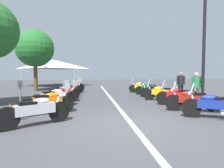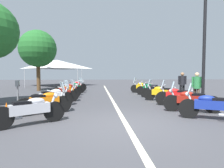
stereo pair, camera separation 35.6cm
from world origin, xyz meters
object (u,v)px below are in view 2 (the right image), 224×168
motorcycle_left_row_3 (60,94)px  motorcycle_left_row_4 (65,91)px  motorcycle_right_row_3 (161,93)px  motorcycle_right_row_4 (156,91)px  motorcycle_left_row_5 (68,89)px  bystander_1 (197,86)px  event_tent (57,64)px  motorcycle_right_row_0 (211,106)px  motorcycle_left_row_2 (53,97)px  bystander_0 (182,83)px  motorcycle_right_row_1 (191,100)px  motorcycle_right_row_2 (177,96)px  motorcycle_right_row_5 (151,89)px  roadside_tree_2 (38,49)px  motorcycle_left_row_0 (31,110)px  motorcycle_left_row_7 (75,86)px  motorcycle_right_row_6 (143,87)px  motorcycle_left_row_1 (45,102)px  motorcycle_left_row_6 (73,88)px  traffic_cone_0 (7,112)px  parking_meter (18,91)px  street_lamp_twin_globe (205,28)px

motorcycle_left_row_3 → motorcycle_left_row_4: 1.52m
motorcycle_left_row_4 → motorcycle_right_row_3: size_ratio=1.03×
motorcycle_right_row_3 → motorcycle_right_row_4: (1.38, -0.14, -0.01)m
motorcycle_left_row_5 → bystander_1: bystander_1 is taller
event_tent → motorcycle_right_row_0: bearing=-154.0°
motorcycle_right_row_0 → bystander_1: size_ratio=1.22×
motorcycle_left_row_2 → motorcycle_right_row_0: bearing=-61.9°
bystander_1 → motorcycle_left_row_3: bearing=-45.6°
motorcycle_right_row_4 → motorcycle_left_row_4: bearing=26.0°
motorcycle_left_row_4 → event_tent: size_ratio=0.30×
motorcycle_left_row_4 → bystander_0: 7.30m
motorcycle_right_row_1 → motorcycle_right_row_2: (1.39, -0.04, -0.00)m
motorcycle_right_row_5 → motorcycle_left_row_4: bearing=36.4°
motorcycle_right_row_5 → roadside_tree_2: 10.21m
bystander_0 → motorcycle_left_row_4: bearing=91.1°
motorcycle_left_row_0 → motorcycle_right_row_0: 5.77m
motorcycle_left_row_7 → bystander_1: 9.77m
motorcycle_left_row_3 → motorcycle_right_row_1: bearing=-53.6°
motorcycle_left_row_4 → motorcycle_right_row_2: motorcycle_right_row_2 is taller
motorcycle_right_row_5 → motorcycle_right_row_6: 1.53m
motorcycle_right_row_6 → event_tent: size_ratio=0.29×
motorcycle_left_row_0 → motorcycle_left_row_1: (1.56, -0.02, 0.01)m
motorcycle_right_row_1 → event_tent: (16.58, 8.68, 2.17)m
motorcycle_left_row_2 → motorcycle_left_row_6: (5.78, -0.21, -0.02)m
traffic_cone_0 → motorcycle_left_row_1: bearing=-47.6°
motorcycle_left_row_7 → bystander_0: size_ratio=1.18×
motorcycle_left_row_0 → motorcycle_right_row_5: bearing=17.3°
motorcycle_right_row_1 → event_tent: 18.84m
motorcycle_left_row_7 → motorcycle_right_row_4: motorcycle_left_row_7 is taller
motorcycle_left_row_2 → motorcycle_right_row_6: motorcycle_left_row_2 is taller
motorcycle_left_row_2 → parking_meter: (-1.49, 0.93, 0.42)m
motorcycle_right_row_2 → motorcycle_right_row_6: motorcycle_right_row_2 is taller
motorcycle_right_row_5 → street_lamp_twin_globe: 5.72m
motorcycle_right_row_3 → roadside_tree_2: bearing=-5.7°
motorcycle_left_row_2 → motorcycle_left_row_3: bearing=51.4°
parking_meter → bystander_0: bystander_0 is taller
parking_meter → event_tent: 16.76m
traffic_cone_0 → motorcycle_left_row_3: bearing=-15.2°
motorcycle_right_row_6 → motorcycle_right_row_1: bearing=119.0°
motorcycle_left_row_2 → motorcycle_right_row_0: same height
motorcycle_right_row_3 → motorcycle_left_row_4: bearing=17.1°
motorcycle_left_row_3 → motorcycle_right_row_0: bearing=-62.6°
motorcycle_right_row_5 → parking_meter: parking_meter is taller
motorcycle_left_row_6 → traffic_cone_0: size_ratio=2.82×
motorcycle_right_row_0 → motorcycle_right_row_3: bearing=-59.0°
motorcycle_left_row_4 → street_lamp_twin_globe: 8.28m
street_lamp_twin_globe → motorcycle_left_row_3: bearing=75.8°
motorcycle_left_row_2 → motorcycle_right_row_3: motorcycle_left_row_2 is taller
motorcycle_left_row_6 → motorcycle_right_row_1: bearing=-89.9°
motorcycle_right_row_6 → motorcycle_left_row_1: bearing=80.2°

